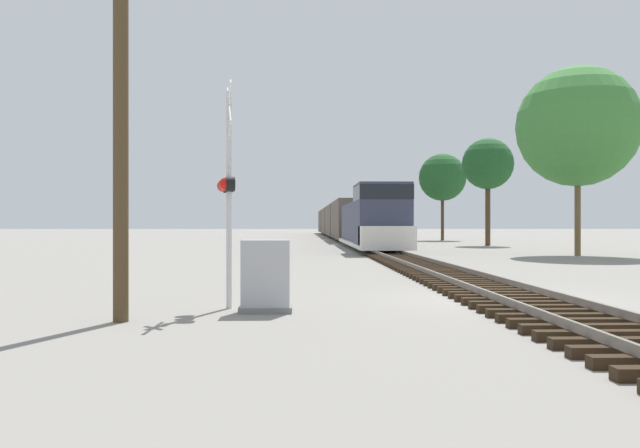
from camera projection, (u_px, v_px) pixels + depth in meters
ground_plane at (507, 300)px, 14.58m from camera, size 400.00×400.00×0.00m
rail_track_bed at (507, 294)px, 14.58m from camera, size 2.60×160.00×0.31m
freight_train at (340, 221)px, 76.86m from camera, size 3.10×84.96×4.16m
crossing_signal_near at (228, 186)px, 13.11m from camera, size 0.48×1.01×4.74m
relay_cabinet at (266, 277)px, 12.52m from camera, size 1.06×0.56×1.46m
utility_pole at (121, 108)px, 11.32m from camera, size 1.80×0.28×7.51m
tree_far_right at (578, 127)px, 34.90m from camera, size 6.73×6.73×10.60m
tree_mid_background at (488, 164)px, 50.97m from camera, size 4.17×4.17×8.78m
tree_deep_background at (442, 177)px, 66.69m from camera, size 5.05×5.05×9.28m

